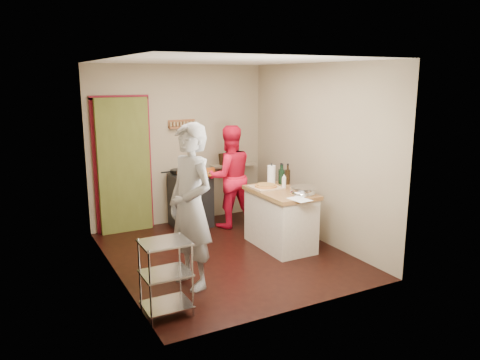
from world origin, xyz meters
The scene contains 10 objects.
floor centered at (0.00, 0.00, 0.00)m, with size 3.50×3.50×0.00m, color black.
back_wall centered at (-0.64, 1.78, 1.13)m, with size 3.00×0.44×2.60m.
left_wall centered at (-1.50, 0.00, 1.30)m, with size 0.04×3.50×2.60m, color gray.
right_wall centered at (1.50, 0.00, 1.30)m, with size 0.04×3.50×2.60m, color gray.
ceiling centered at (0.00, 0.00, 2.61)m, with size 3.00×3.50×0.02m, color white.
stove centered at (0.05, 1.42, 0.45)m, with size 0.60×0.63×1.00m.
wire_shelving centered at (-1.28, -1.20, 0.44)m, with size 0.48×0.40×0.80m.
island centered at (0.82, -0.08, 0.45)m, with size 0.67×1.25×1.14m.
person_stripe centered at (-0.78, -0.68, 0.96)m, with size 0.70×0.46×1.91m, color #BCBCC1.
person_red centered at (0.61, 1.12, 0.83)m, with size 0.80×0.63×1.65m, color red.
Camera 1 is at (-2.69, -5.47, 2.40)m, focal length 35.00 mm.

